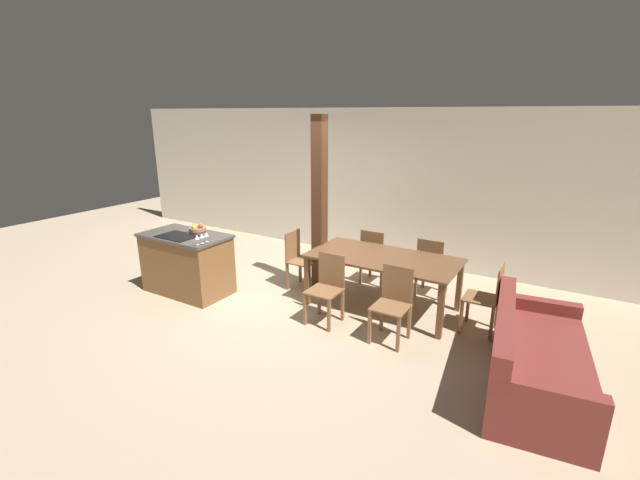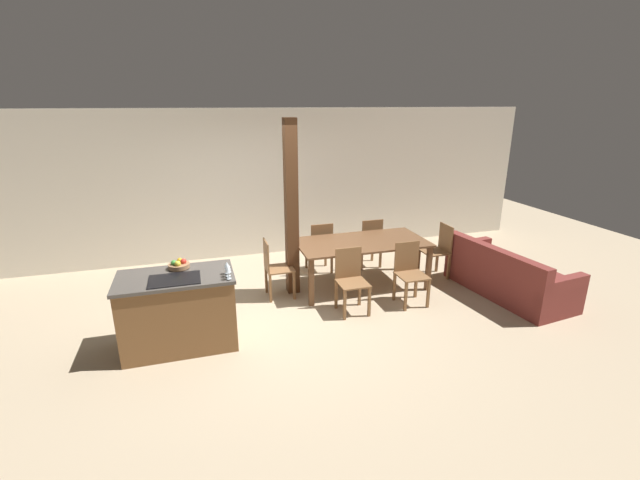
# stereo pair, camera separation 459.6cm
# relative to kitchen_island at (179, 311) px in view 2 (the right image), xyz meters

# --- Properties ---
(ground_plane) EXTENTS (16.00, 16.00, 0.00)m
(ground_plane) POSITION_rel_kitchen_island_xyz_m (1.33, 0.44, -0.45)
(ground_plane) COLOR tan
(wall_back) EXTENTS (11.20, 0.08, 2.70)m
(wall_back) POSITION_rel_kitchen_island_xyz_m (1.33, 3.01, 0.90)
(wall_back) COLOR silver
(wall_back) RESTS_ON ground_plane
(kitchen_island) EXTENTS (1.31, 0.74, 0.91)m
(kitchen_island) POSITION_rel_kitchen_island_xyz_m (0.00, 0.00, 0.00)
(kitchen_island) COLOR brown
(kitchen_island) RESTS_ON ground_plane
(fruit_bowl) EXTENTS (0.25, 0.25, 0.11)m
(fruit_bowl) POSITION_rel_kitchen_island_xyz_m (0.05, 0.21, 0.50)
(fruit_bowl) COLOR #99704C
(fruit_bowl) RESTS_ON kitchen_island
(wine_glass_near) EXTENTS (0.07, 0.07, 0.14)m
(wine_glass_near) POSITION_rel_kitchen_island_xyz_m (0.58, -0.30, 0.56)
(wine_glass_near) COLOR silver
(wine_glass_near) RESTS_ON kitchen_island
(wine_glass_middle) EXTENTS (0.07, 0.07, 0.14)m
(wine_glass_middle) POSITION_rel_kitchen_island_xyz_m (0.58, -0.21, 0.56)
(wine_glass_middle) COLOR silver
(wine_glass_middle) RESTS_ON kitchen_island
(wine_glass_far) EXTENTS (0.07, 0.07, 0.14)m
(wine_glass_far) POSITION_rel_kitchen_island_xyz_m (0.58, -0.13, 0.56)
(wine_glass_far) COLOR silver
(wine_glass_far) RESTS_ON kitchen_island
(dining_table) EXTENTS (2.01, 1.02, 0.74)m
(dining_table) POSITION_rel_kitchen_island_xyz_m (2.72, 1.00, 0.21)
(dining_table) COLOR brown
(dining_table) RESTS_ON ground_plane
(dining_chair_near_left) EXTENTS (0.40, 0.40, 0.89)m
(dining_chair_near_left) POSITION_rel_kitchen_island_xyz_m (2.27, 0.27, 0.02)
(dining_chair_near_left) COLOR brown
(dining_chair_near_left) RESTS_ON ground_plane
(dining_chair_near_right) EXTENTS (0.40, 0.40, 0.89)m
(dining_chair_near_right) POSITION_rel_kitchen_island_xyz_m (3.17, 0.27, 0.02)
(dining_chair_near_right) COLOR brown
(dining_chair_near_right) RESTS_ON ground_plane
(dining_chair_far_left) EXTENTS (0.40, 0.40, 0.89)m
(dining_chair_far_left) POSITION_rel_kitchen_island_xyz_m (2.27, 1.74, 0.02)
(dining_chair_far_left) COLOR brown
(dining_chair_far_left) RESTS_ON ground_plane
(dining_chair_far_right) EXTENTS (0.40, 0.40, 0.89)m
(dining_chair_far_right) POSITION_rel_kitchen_island_xyz_m (3.17, 1.74, 0.02)
(dining_chair_far_right) COLOR brown
(dining_chair_far_right) RESTS_ON ground_plane
(dining_chair_head_end) EXTENTS (0.40, 0.40, 0.89)m
(dining_chair_head_end) POSITION_rel_kitchen_island_xyz_m (1.34, 1.00, 0.02)
(dining_chair_head_end) COLOR brown
(dining_chair_head_end) RESTS_ON ground_plane
(dining_chair_foot_end) EXTENTS (0.40, 0.40, 0.89)m
(dining_chair_foot_end) POSITION_rel_kitchen_island_xyz_m (4.09, 1.00, 0.02)
(dining_chair_foot_end) COLOR brown
(dining_chair_foot_end) RESTS_ON ground_plane
(couch) EXTENTS (1.07, 1.98, 0.78)m
(couch) POSITION_rel_kitchen_island_xyz_m (4.72, 0.09, -0.18)
(couch) COLOR maroon
(couch) RESTS_ON ground_plane
(timber_post) EXTENTS (0.18, 0.18, 2.60)m
(timber_post) POSITION_rel_kitchen_island_xyz_m (1.64, 1.11, 0.84)
(timber_post) COLOR #4C2D19
(timber_post) RESTS_ON ground_plane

